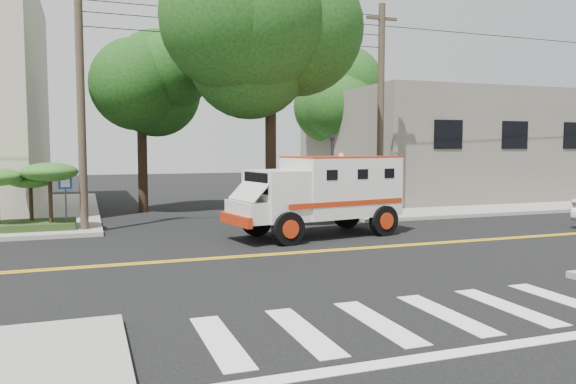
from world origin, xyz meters
name	(u,v)px	position (x,y,z in m)	size (l,w,h in m)	color
ground	(292,253)	(0.00, 0.00, 0.00)	(100.00, 100.00, 0.00)	black
sidewalk_ne	(426,197)	(13.50, 13.50, 0.07)	(17.00, 17.00, 0.15)	gray
building_right	(443,145)	(15.00, 14.00, 3.15)	(14.00, 12.00, 6.00)	#615F53
utility_pole_left	(81,105)	(-5.60, 6.00, 4.50)	(0.28, 0.28, 9.00)	#382D23
utility_pole_right	(381,112)	(6.30, 6.20, 4.50)	(0.28, 0.28, 9.00)	#382D23
tree_main	(283,41)	(1.94, 6.21, 7.20)	(6.08, 5.70, 9.85)	black
tree_left	(149,89)	(-2.68, 11.79, 5.73)	(4.48, 4.20, 7.70)	black
tree_right	(339,96)	(8.84, 15.77, 6.09)	(4.80, 4.50, 8.20)	black
traffic_signal	(332,167)	(3.80, 5.60, 2.23)	(0.15, 0.18, 3.60)	#3F3F42
accessibility_sign	(66,195)	(-6.20, 6.17, 1.37)	(0.45, 0.10, 2.02)	#3F3F42
palm_planter	(28,187)	(-7.44, 6.62, 1.65)	(3.52, 2.63, 2.36)	#1E3314
armored_truck	(323,191)	(2.10, 2.65, 1.55)	(6.28, 3.28, 2.73)	silver
pedestrian_a	(390,198)	(6.39, 5.50, 0.92)	(0.56, 0.37, 1.55)	gray
pedestrian_b	(363,197)	(5.50, 6.17, 0.92)	(0.74, 0.58, 1.53)	gray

